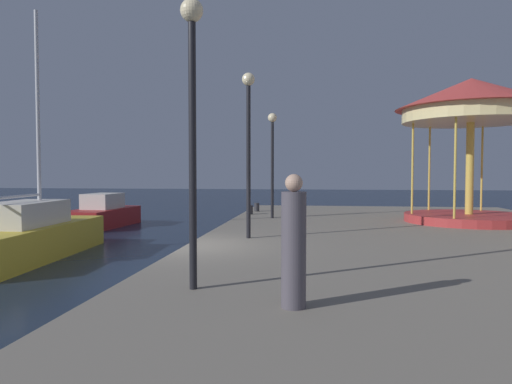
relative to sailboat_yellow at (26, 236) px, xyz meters
name	(u,v)px	position (x,y,z in m)	size (l,w,h in m)	color
ground_plane	(186,276)	(5.49, -1.70, -0.69)	(120.00, 120.00, 0.00)	#162338
quay_dock	(448,267)	(11.87, -1.70, -0.29)	(12.77, 28.63, 0.80)	gray
sailboat_yellow	(26,236)	(0.00, 0.00, 0.00)	(2.50, 6.56, 7.76)	gold
motorboat_red	(103,214)	(-1.48, 8.22, -0.08)	(2.18, 4.56, 1.61)	maroon
carousel	(471,115)	(14.36, 4.84, 4.05)	(5.37, 5.37, 5.27)	#B23333
lamp_post_near_edge	(192,93)	(6.83, -5.99, 3.18)	(0.36, 0.36, 4.53)	black
lamp_post_mid_promenade	(248,127)	(6.89, -0.26, 3.22)	(0.36, 0.36, 4.60)	black
lamp_post_far_end	(272,146)	(7.02, 5.46, 2.99)	(0.36, 0.36, 4.20)	black
bollard_south	(250,210)	(5.91, 7.02, 0.31)	(0.24, 0.24, 0.40)	#2D2D33
bollard_north	(257,207)	(6.00, 8.58, 0.31)	(0.24, 0.24, 0.40)	#2D2D33
person_far_corner	(294,245)	(8.45, -6.80, 0.96)	(0.34, 0.34, 1.82)	#514C56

